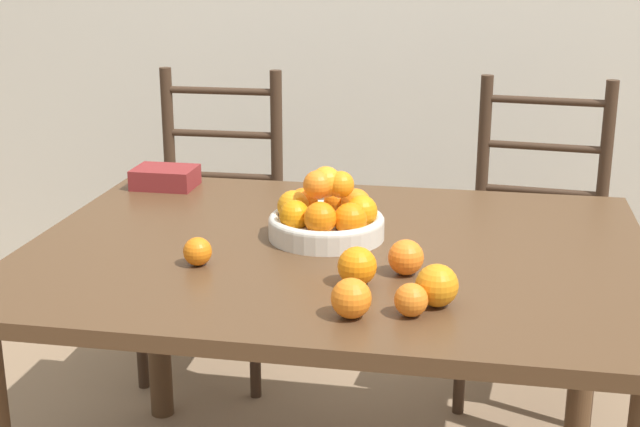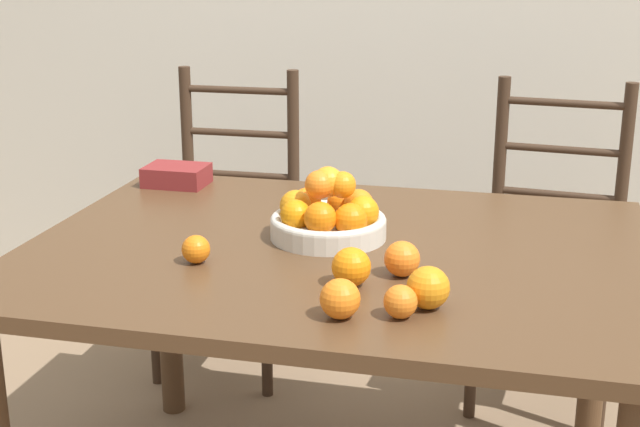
{
  "view_description": "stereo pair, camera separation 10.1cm",
  "coord_description": "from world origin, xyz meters",
  "px_view_note": "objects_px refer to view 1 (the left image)",
  "views": [
    {
      "loc": [
        0.31,
        -1.89,
        1.41
      ],
      "look_at": [
        -0.03,
        -0.03,
        0.83
      ],
      "focal_mm": 50.0,
      "sensor_mm": 36.0,
      "label": 1
    },
    {
      "loc": [
        0.41,
        -1.86,
        1.41
      ],
      "look_at": [
        -0.03,
        -0.03,
        0.83
      ],
      "focal_mm": 50.0,
      "sensor_mm": 36.0,
      "label": 2
    }
  ],
  "objects_px": {
    "orange_loose_1": "(198,251)",
    "book_stack": "(165,177)",
    "orange_loose_3": "(406,257)",
    "chair_right": "(535,248)",
    "orange_loose_5": "(351,298)",
    "orange_loose_4": "(437,285)",
    "chair_left": "(214,229)",
    "orange_loose_2": "(357,266)",
    "orange_loose_0": "(411,300)",
    "fruit_bowl": "(327,216)"
  },
  "relations": [
    {
      "from": "orange_loose_3",
      "to": "orange_loose_1",
      "type": "bearing_deg",
      "value": -176.52
    },
    {
      "from": "orange_loose_1",
      "to": "book_stack",
      "type": "height_order",
      "value": "orange_loose_1"
    },
    {
      "from": "fruit_bowl",
      "to": "chair_left",
      "type": "bearing_deg",
      "value": 123.92
    },
    {
      "from": "orange_loose_1",
      "to": "chair_left",
      "type": "relative_size",
      "value": 0.06
    },
    {
      "from": "fruit_bowl",
      "to": "orange_loose_5",
      "type": "distance_m",
      "value": 0.46
    },
    {
      "from": "orange_loose_2",
      "to": "orange_loose_4",
      "type": "relative_size",
      "value": 0.97
    },
    {
      "from": "orange_loose_5",
      "to": "book_stack",
      "type": "bearing_deg",
      "value": 129.05
    },
    {
      "from": "orange_loose_3",
      "to": "orange_loose_5",
      "type": "xyz_separation_m",
      "value": [
        -0.08,
        -0.24,
        0.0
      ]
    },
    {
      "from": "orange_loose_0",
      "to": "orange_loose_5",
      "type": "distance_m",
      "value": 0.11
    },
    {
      "from": "orange_loose_4",
      "to": "chair_left",
      "type": "height_order",
      "value": "chair_left"
    },
    {
      "from": "orange_loose_0",
      "to": "orange_loose_3",
      "type": "relative_size",
      "value": 0.85
    },
    {
      "from": "chair_left",
      "to": "chair_right",
      "type": "xyz_separation_m",
      "value": [
        1.05,
        -0.0,
        0.0
      ]
    },
    {
      "from": "book_stack",
      "to": "orange_loose_4",
      "type": "bearing_deg",
      "value": -41.85
    },
    {
      "from": "fruit_bowl",
      "to": "orange_loose_0",
      "type": "bearing_deg",
      "value": -60.87
    },
    {
      "from": "orange_loose_1",
      "to": "orange_loose_4",
      "type": "relative_size",
      "value": 0.75
    },
    {
      "from": "orange_loose_5",
      "to": "chair_left",
      "type": "relative_size",
      "value": 0.08
    },
    {
      "from": "orange_loose_3",
      "to": "book_stack",
      "type": "xyz_separation_m",
      "value": [
        -0.73,
        0.56,
        -0.01
      ]
    },
    {
      "from": "chair_left",
      "to": "orange_loose_2",
      "type": "bearing_deg",
      "value": -59.85
    },
    {
      "from": "fruit_bowl",
      "to": "orange_loose_4",
      "type": "relative_size",
      "value": 3.29
    },
    {
      "from": "orange_loose_3",
      "to": "chair_right",
      "type": "relative_size",
      "value": 0.07
    },
    {
      "from": "orange_loose_3",
      "to": "orange_loose_4",
      "type": "distance_m",
      "value": 0.17
    },
    {
      "from": "orange_loose_5",
      "to": "book_stack",
      "type": "height_order",
      "value": "orange_loose_5"
    },
    {
      "from": "orange_loose_2",
      "to": "chair_right",
      "type": "relative_size",
      "value": 0.08
    },
    {
      "from": "orange_loose_0",
      "to": "fruit_bowl",
      "type": "bearing_deg",
      "value": 119.13
    },
    {
      "from": "chair_right",
      "to": "orange_loose_0",
      "type": "bearing_deg",
      "value": -98.17
    },
    {
      "from": "orange_loose_2",
      "to": "orange_loose_3",
      "type": "xyz_separation_m",
      "value": [
        0.09,
        0.08,
        -0.0
      ]
    },
    {
      "from": "fruit_bowl",
      "to": "orange_loose_3",
      "type": "height_order",
      "value": "fruit_bowl"
    },
    {
      "from": "fruit_bowl",
      "to": "orange_loose_2",
      "type": "height_order",
      "value": "fruit_bowl"
    },
    {
      "from": "fruit_bowl",
      "to": "orange_loose_1",
      "type": "bearing_deg",
      "value": -135.94
    },
    {
      "from": "fruit_bowl",
      "to": "orange_loose_0",
      "type": "distance_m",
      "value": 0.48
    },
    {
      "from": "orange_loose_1",
      "to": "chair_left",
      "type": "bearing_deg",
      "value": 105.82
    },
    {
      "from": "orange_loose_0",
      "to": "orange_loose_1",
      "type": "relative_size",
      "value": 1.03
    },
    {
      "from": "chair_right",
      "to": "book_stack",
      "type": "relative_size",
      "value": 5.88
    },
    {
      "from": "orange_loose_2",
      "to": "orange_loose_3",
      "type": "bearing_deg",
      "value": 40.35
    },
    {
      "from": "chair_right",
      "to": "book_stack",
      "type": "bearing_deg",
      "value": -152.48
    },
    {
      "from": "orange_loose_3",
      "to": "chair_right",
      "type": "distance_m",
      "value": 1.08
    },
    {
      "from": "orange_loose_0",
      "to": "orange_loose_2",
      "type": "bearing_deg",
      "value": 131.53
    },
    {
      "from": "orange_loose_3",
      "to": "orange_loose_5",
      "type": "distance_m",
      "value": 0.25
    },
    {
      "from": "orange_loose_1",
      "to": "chair_left",
      "type": "distance_m",
      "value": 1.09
    },
    {
      "from": "orange_loose_3",
      "to": "orange_loose_5",
      "type": "bearing_deg",
      "value": -107.98
    },
    {
      "from": "orange_loose_1",
      "to": "orange_loose_2",
      "type": "xyz_separation_m",
      "value": [
        0.35,
        -0.05,
        0.01
      ]
    },
    {
      "from": "orange_loose_4",
      "to": "orange_loose_5",
      "type": "bearing_deg",
      "value": -150.85
    },
    {
      "from": "orange_loose_3",
      "to": "chair_left",
      "type": "xyz_separation_m",
      "value": [
        -0.73,
        0.98,
        -0.3
      ]
    },
    {
      "from": "orange_loose_5",
      "to": "orange_loose_3",
      "type": "bearing_deg",
      "value": 72.02
    },
    {
      "from": "orange_loose_4",
      "to": "chair_right",
      "type": "height_order",
      "value": "chair_right"
    },
    {
      "from": "orange_loose_1",
      "to": "orange_loose_5",
      "type": "xyz_separation_m",
      "value": [
        0.36,
        -0.21,
        0.01
      ]
    },
    {
      "from": "orange_loose_0",
      "to": "orange_loose_1",
      "type": "bearing_deg",
      "value": 158.44
    },
    {
      "from": "chair_right",
      "to": "orange_loose_2",
      "type": "bearing_deg",
      "value": -105.68
    },
    {
      "from": "orange_loose_0",
      "to": "book_stack",
      "type": "bearing_deg",
      "value": 134.37
    },
    {
      "from": "orange_loose_5",
      "to": "chair_left",
      "type": "bearing_deg",
      "value": 117.96
    }
  ]
}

